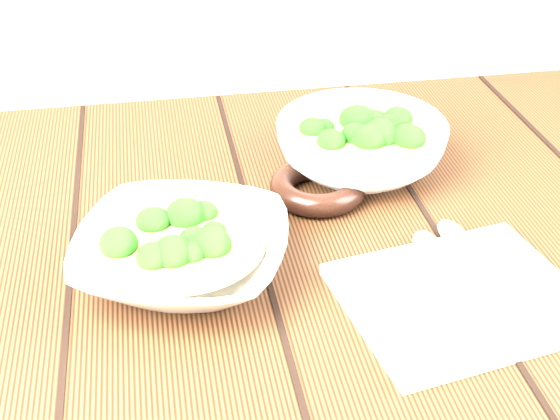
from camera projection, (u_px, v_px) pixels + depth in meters
name	position (u px, v px, depth m)	size (l,w,h in m)	color
table	(277.00, 326.00, 0.92)	(1.20, 0.80, 0.75)	#391F10
soup_bowl_front	(182.00, 252.00, 0.79)	(0.27, 0.27, 0.06)	white
soup_bowl_back	(361.00, 144.00, 0.97)	(0.22, 0.22, 0.08)	white
trivet	(318.00, 187.00, 0.93)	(0.12, 0.12, 0.03)	black
napkin	(461.00, 298.00, 0.76)	(0.22, 0.18, 0.01)	beige
spoon_left	(436.00, 265.00, 0.79)	(0.03, 0.18, 0.01)	#A9A495
spoon_right	(464.00, 252.00, 0.81)	(0.03, 0.18, 0.01)	#A9A495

